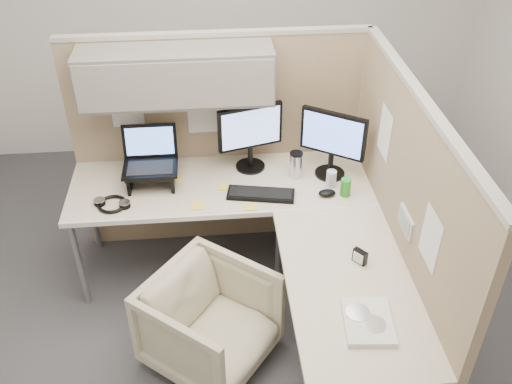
{
  "coord_description": "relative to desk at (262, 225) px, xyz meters",
  "views": [
    {
      "loc": [
        -0.16,
        -2.56,
        2.89
      ],
      "look_at": [
        0.1,
        0.25,
        0.85
      ],
      "focal_mm": 40.0,
      "sensor_mm": 36.0,
      "label": 1
    }
  ],
  "objects": [
    {
      "name": "desk",
      "position": [
        0.0,
        0.0,
        0.0
      ],
      "size": [
        2.0,
        1.98,
        0.73
      ],
      "color": "beige",
      "rests_on": "ground"
    },
    {
      "name": "desk_clock",
      "position": [
        0.5,
        -0.42,
        0.08
      ],
      "size": [
        0.08,
        0.08,
        0.08
      ],
      "rotation": [
        0.0,
        0.0,
        -0.88
      ],
      "color": "black",
      "rests_on": "desk"
    },
    {
      "name": "keyboard",
      "position": [
        0.02,
        0.25,
        0.05
      ],
      "size": [
        0.45,
        0.22,
        0.02
      ],
      "primitive_type": "cube",
      "rotation": [
        0.0,
        0.0,
        -0.19
      ],
      "color": "black",
      "rests_on": "desk"
    },
    {
      "name": "office_chair",
      "position": [
        -0.34,
        -0.4,
        -0.35
      ],
      "size": [
        0.88,
        0.89,
        0.67
      ],
      "primitive_type": "imported",
      "rotation": [
        0.0,
        0.0,
        0.9
      ],
      "color": "beige",
      "rests_on": "ground"
    },
    {
      "name": "monitor_left",
      "position": [
        -0.02,
        0.58,
        0.32
      ],
      "size": [
        0.43,
        0.2,
        0.47
      ],
      "rotation": [
        0.0,
        0.0,
        0.27
      ],
      "color": "black",
      "rests_on": "desk"
    },
    {
      "name": "paper_stack",
      "position": [
        0.44,
        -0.86,
        0.06
      ],
      "size": [
        0.26,
        0.32,
        0.03
      ],
      "rotation": [
        0.0,
        0.0,
        -0.09
      ],
      "color": "white",
      "rests_on": "desk"
    },
    {
      "name": "soda_can_green",
      "position": [
        0.56,
        0.21,
        0.1
      ],
      "size": [
        0.07,
        0.07,
        0.12
      ],
      "primitive_type": "cylinder",
      "color": "#268C1E",
      "rests_on": "desk"
    },
    {
      "name": "soda_can_silver",
      "position": [
        0.48,
        0.3,
        0.1
      ],
      "size": [
        0.07,
        0.07,
        0.12
      ],
      "primitive_type": "cylinder",
      "color": "silver",
      "rests_on": "desk"
    },
    {
      "name": "ground",
      "position": [
        -0.12,
        -0.13,
        -0.69
      ],
      "size": [
        4.5,
        4.5,
        0.0
      ],
      "primitive_type": "plane",
      "color": "#3C3B41",
      "rests_on": "ground"
    },
    {
      "name": "laptop_station",
      "position": [
        -0.68,
        0.46,
        0.18
      ],
      "size": [
        0.35,
        0.3,
        0.37
      ],
      "color": "black",
      "rests_on": "desk"
    },
    {
      "name": "sticky_note_c",
      "position": [
        -0.53,
        0.49,
        0.05
      ],
      "size": [
        0.09,
        0.09,
        0.01
      ],
      "primitive_type": "cube",
      "rotation": [
        0.0,
        0.0,
        0.27
      ],
      "color": "yellow",
      "rests_on": "desk"
    },
    {
      "name": "sticky_note_a",
      "position": [
        -0.39,
        0.17,
        0.05
      ],
      "size": [
        0.08,
        0.08,
        0.01
      ],
      "primitive_type": "cube",
      "rotation": [
        0.0,
        0.0,
        -0.02
      ],
      "color": "yellow",
      "rests_on": "desk"
    },
    {
      "name": "partition_back",
      "position": [
        -0.34,
        0.7,
        0.41
      ],
      "size": [
        2.0,
        0.36,
        1.63
      ],
      "color": "tan",
      "rests_on": "ground"
    },
    {
      "name": "sticky_note_d",
      "position": [
        -0.21,
        0.36,
        0.05
      ],
      "size": [
        0.08,
        0.08,
        0.01
      ],
      "primitive_type": "cube",
      "rotation": [
        0.0,
        0.0,
        -0.1
      ],
      "color": "yellow",
      "rests_on": "desk"
    },
    {
      "name": "monitor_right",
      "position": [
        0.5,
        0.45,
        0.32
      ],
      "size": [
        0.39,
        0.27,
        0.47
      ],
      "rotation": [
        0.0,
        0.0,
        -0.58
      ],
      "color": "black",
      "rests_on": "desk"
    },
    {
      "name": "headphones",
      "position": [
        -0.92,
        0.22,
        0.06
      ],
      "size": [
        0.23,
        0.23,
        0.03
      ],
      "rotation": [
        0.0,
        0.0,
        -0.24
      ],
      "color": "black",
      "rests_on": "desk"
    },
    {
      "name": "travel_mug",
      "position": [
        0.27,
        0.44,
        0.14
      ],
      "size": [
        0.09,
        0.09,
        0.19
      ],
      "color": "silver",
      "rests_on": "desk"
    },
    {
      "name": "mouse",
      "position": [
        0.44,
        0.21,
        0.06
      ],
      "size": [
        0.11,
        0.07,
        0.04
      ],
      "primitive_type": "ellipsoid",
      "rotation": [
        0.0,
        0.0,
        0.02
      ],
      "color": "black",
      "rests_on": "desk"
    },
    {
      "name": "sticky_note_b",
      "position": [
        -0.06,
        0.13,
        0.05
      ],
      "size": [
        0.08,
        0.08,
        0.01
      ],
      "primitive_type": "cube",
      "rotation": [
        0.0,
        0.0,
        0.03
      ],
      "color": "yellow",
      "rests_on": "desk"
    },
    {
      "name": "partition_right",
      "position": [
        0.78,
        -0.19,
        0.13
      ],
      "size": [
        0.07,
        2.03,
        1.63
      ],
      "color": "tan",
      "rests_on": "ground"
    }
  ]
}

